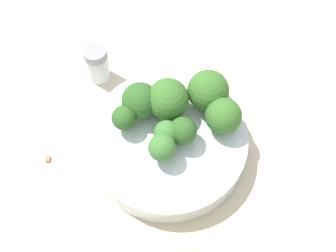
# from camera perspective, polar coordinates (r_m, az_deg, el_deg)

# --- Properties ---
(ground_plane) EXTENTS (3.00, 3.00, 0.00)m
(ground_plane) POSITION_cam_1_polar(r_m,az_deg,el_deg) (0.66, -0.00, -2.82)
(ground_plane) COLOR beige
(bowl) EXTENTS (0.22, 0.22, 0.04)m
(bowl) POSITION_cam_1_polar(r_m,az_deg,el_deg) (0.64, -0.00, -2.08)
(bowl) COLOR silver
(bowl) RESTS_ON ground_plane
(broccoli_floret_0) EXTENTS (0.03, 0.03, 0.04)m
(broccoli_floret_0) POSITION_cam_1_polar(r_m,az_deg,el_deg) (0.60, -0.37, -0.92)
(broccoli_floret_0) COLOR #7A9E5B
(broccoli_floret_0) RESTS_ON bowl
(broccoli_floret_1) EXTENTS (0.06, 0.06, 0.06)m
(broccoli_floret_1) POSITION_cam_1_polar(r_m,az_deg,el_deg) (0.63, 4.91, 4.29)
(broccoli_floret_1) COLOR #7A9E5B
(broccoli_floret_1) RESTS_ON bowl
(broccoli_floret_2) EXTENTS (0.03, 0.03, 0.04)m
(broccoli_floret_2) POSITION_cam_1_polar(r_m,az_deg,el_deg) (0.61, -5.46, 0.67)
(broccoli_floret_2) COLOR #84AD66
(broccoli_floret_2) RESTS_ON bowl
(broccoli_floret_3) EXTENTS (0.05, 0.05, 0.05)m
(broccoli_floret_3) POSITION_cam_1_polar(r_m,az_deg,el_deg) (0.62, -3.41, 3.04)
(broccoli_floret_3) COLOR #7A9E5B
(broccoli_floret_3) RESTS_ON bowl
(broccoli_floret_4) EXTENTS (0.06, 0.06, 0.06)m
(broccoli_floret_4) POSITION_cam_1_polar(r_m,az_deg,el_deg) (0.62, 0.01, 3.26)
(broccoli_floret_4) COLOR #84AD66
(broccoli_floret_4) RESTS_ON bowl
(broccoli_floret_5) EXTENTS (0.04, 0.04, 0.04)m
(broccoli_floret_5) POSITION_cam_1_polar(r_m,az_deg,el_deg) (0.60, 1.79, -0.71)
(broccoli_floret_5) COLOR #8EB770
(broccoli_floret_5) RESTS_ON bowl
(broccoli_floret_6) EXTENTS (0.05, 0.05, 0.05)m
(broccoli_floret_6) POSITION_cam_1_polar(r_m,az_deg,el_deg) (0.61, 6.76, 1.19)
(broccoli_floret_6) COLOR #84AD66
(broccoli_floret_6) RESTS_ON bowl
(broccoli_floret_7) EXTENTS (0.04, 0.04, 0.05)m
(broccoli_floret_7) POSITION_cam_1_polar(r_m,az_deg,el_deg) (0.59, -0.51, -2.75)
(broccoli_floret_7) COLOR #7A9E5B
(broccoli_floret_7) RESTS_ON bowl
(pepper_shaker) EXTENTS (0.03, 0.03, 0.06)m
(pepper_shaker) POSITION_cam_1_polar(r_m,az_deg,el_deg) (0.70, -8.60, 7.56)
(pepper_shaker) COLOR silver
(pepper_shaker) RESTS_ON ground_plane
(almond_crumb_0) EXTENTS (0.01, 0.01, 0.01)m
(almond_crumb_0) POSITION_cam_1_polar(r_m,az_deg,el_deg) (0.67, -14.45, -3.88)
(almond_crumb_0) COLOR olive
(almond_crumb_0) RESTS_ON ground_plane
(almond_crumb_1) EXTENTS (0.00, 0.01, 0.01)m
(almond_crumb_1) POSITION_cam_1_polar(r_m,az_deg,el_deg) (0.72, 3.30, 6.02)
(almond_crumb_1) COLOR #AD7F4C
(almond_crumb_1) RESTS_ON ground_plane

